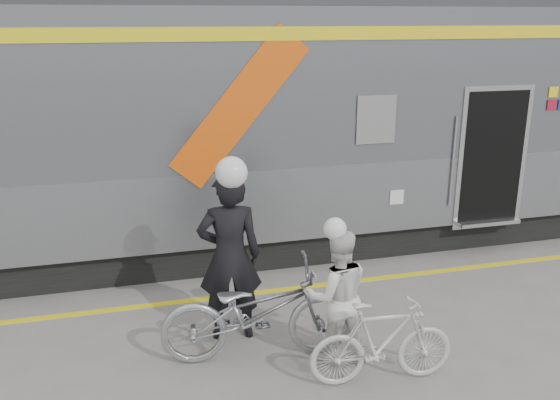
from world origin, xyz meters
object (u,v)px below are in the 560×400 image
object	(u,v)px
bicycle_left	(258,312)
bicycle_right	(382,342)
man	(230,257)
woman	(337,296)

from	to	relation	value
bicycle_left	bicycle_right	world-z (taller)	bicycle_left
man	bicycle_left	world-z (taller)	man
bicycle_left	man	bearing A→B (deg)	26.19
man	bicycle_right	xyz separation A→B (m)	(1.33, -1.34, -0.56)
woman	bicycle_left	bearing A→B (deg)	-10.71
bicycle_left	woman	world-z (taller)	woman
man	woman	distance (m)	1.32
woman	man	bearing A→B (deg)	-32.05
woman	bicycle_right	xyz separation A→B (m)	(0.30, -0.55, -0.30)
woman	bicycle_right	bearing A→B (deg)	124.01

